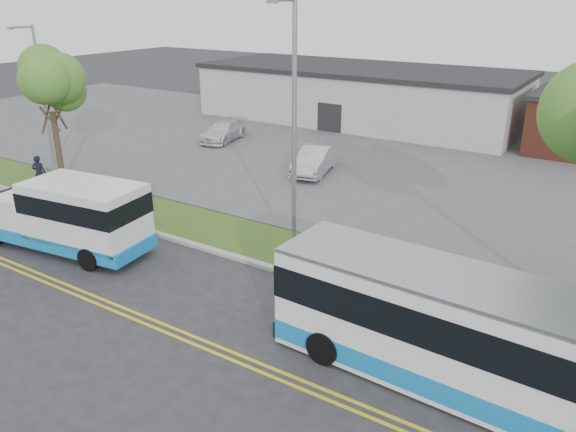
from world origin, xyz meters
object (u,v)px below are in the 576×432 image
Objects in this scene: pedestrian at (39,173)px; parked_car_b at (223,131)px; tree_west at (49,90)px; streetlight_far at (41,91)px; transit_bus at (483,341)px; shuttle_bus at (72,214)px; parked_car_a at (315,160)px; streetlight_near at (293,124)px.

pedestrian is 0.42× the size of parked_car_b.
tree_west is 13.17m from parked_car_b.
streetlight_far is 0.70× the size of transit_bus.
shuttle_bus is at bearing -31.98° from streetlight_far.
pedestrian is at bearing -90.33° from tree_west.
parked_car_a is at bearing 70.80° from shuttle_bus.
streetlight_far reaches higher than transit_bus.
streetlight_near is 4.98× the size of pedestrian.
tree_west is 15.01m from streetlight_near.
streetlight_far is at bearing -71.63° from pedestrian.
shuttle_bus is at bearing -81.31° from parked_car_b.
tree_west is 4.27m from pedestrian.
transit_bus is at bearing -59.81° from parked_car_a.
streetlight_near is 15.60m from pedestrian.
transit_bus reaches higher than parked_car_b.
shuttle_bus is at bearing -33.53° from tree_west.
tree_west is at bearing -151.02° from parked_car_a.
parked_car_a is at bearing 25.94° from streetlight_far.
tree_west reaches higher than parked_car_a.
parked_car_a is at bearing -164.91° from pedestrian.
tree_west is at bearing -28.98° from streetlight_far.
parked_car_b is at bearing -124.87° from pedestrian.
streetlight_near reaches higher than streetlight_far.
transit_bus is (16.11, -0.09, 0.02)m from shuttle_bus.
pedestrian is at bearing -41.36° from streetlight_far.
streetlight_near is at bearing -77.01° from parked_car_a.
transit_bus reaches higher than shuttle_bus.
streetlight_far is 1.02× the size of shuttle_bus.
streetlight_near reaches higher than shuttle_bus.
streetlight_near reaches higher than transit_bus.
streetlight_far is (-19.00, 2.69, -0.76)m from streetlight_near.
streetlight_far is 1.76× the size of parked_car_a.
shuttle_bus is 14.43m from parked_car_a.
transit_bus is 5.95× the size of pedestrian.
shuttle_bus is (7.40, -4.91, -3.57)m from tree_west.
streetlight_far is at bearing -166.69° from parked_car_a.
parked_car_a is 9.80m from parked_car_b.
tree_west is 14.50m from parked_car_a.
parked_car_b is (-13.91, 12.85, -4.47)m from streetlight_near.
pedestrian is at bearing 173.52° from transit_bus.
shuttle_bus is 16.11m from transit_bus.
parked_car_b is (-9.27, 3.18, -0.09)m from parked_car_a.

